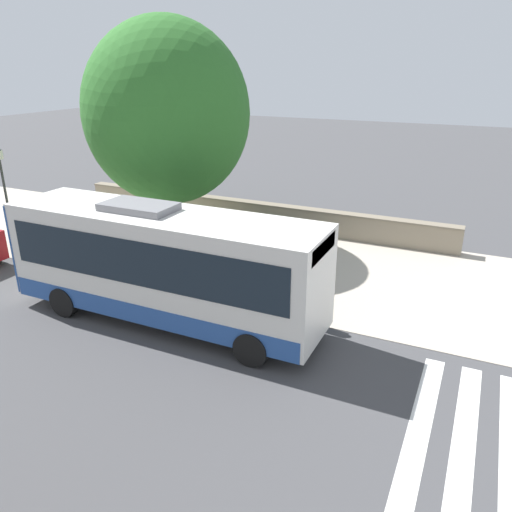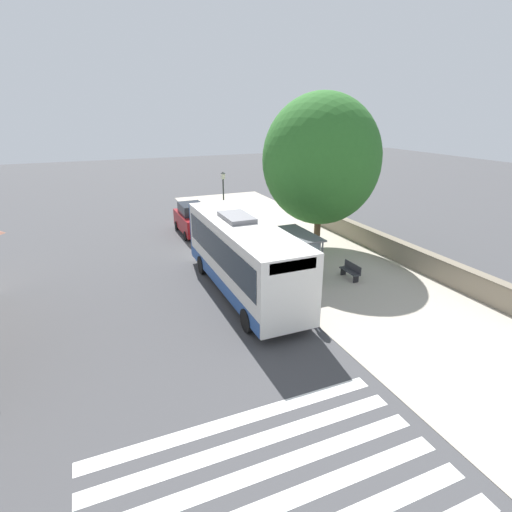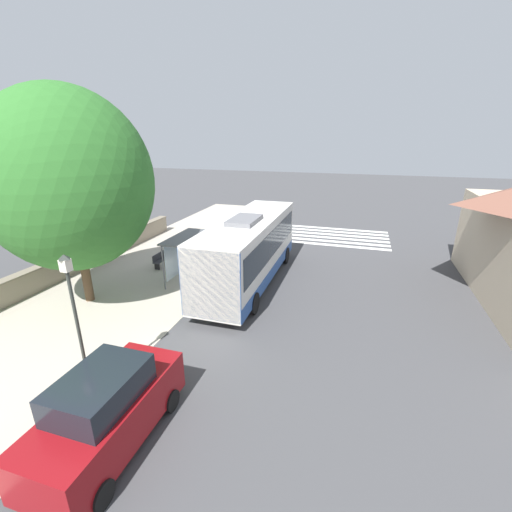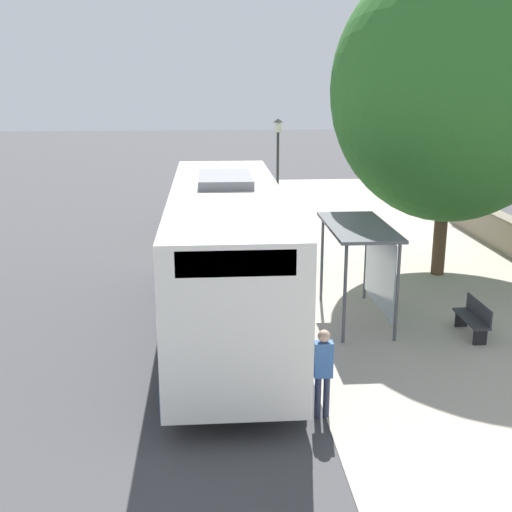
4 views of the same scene
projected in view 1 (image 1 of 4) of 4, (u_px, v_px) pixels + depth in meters
The scene contains 9 objects.
ground_plane at pixel (152, 289), 18.30m from camera, with size 120.00×120.00×0.00m, color #424244.
sidewalk_plaza at pixel (213, 250), 22.10m from camera, with size 9.00×44.00×0.02m.
stone_wall at pixel (252, 213), 25.29m from camera, with size 0.60×20.00×1.25m.
bus at pixel (163, 263), 15.46m from camera, with size 2.71×10.25×3.79m.
bus_shelter at pixel (204, 226), 18.59m from camera, with size 1.54×3.35×2.51m.
pedestrian at pixel (310, 296), 15.46m from camera, with size 0.34×0.23×1.73m.
bench at pixel (263, 251), 20.70m from camera, with size 0.40×1.43×0.88m.
street_lamp_near at pixel (5, 192), 20.82m from camera, with size 0.28×0.28×4.58m.
shade_tree at pixel (167, 113), 21.55m from camera, with size 7.17×7.17×9.68m.
Camera 1 is at (13.42, 10.53, 7.75)m, focal length 35.00 mm.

